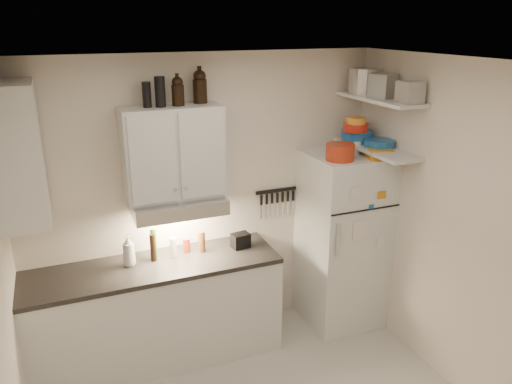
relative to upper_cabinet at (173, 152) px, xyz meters
name	(u,v)px	position (x,y,z in m)	size (l,w,h in m)	color
ceiling	(276,64)	(0.30, -1.33, 0.78)	(3.20, 3.00, 0.02)	white
back_wall	(205,201)	(0.30, 0.18, -0.53)	(3.20, 0.02, 2.60)	beige
right_wall	(469,237)	(1.91, -1.33, -0.53)	(0.02, 3.00, 2.60)	beige
base_cabinet	(157,315)	(-0.25, -0.14, -1.39)	(2.10, 0.60, 0.88)	silver
countertop	(153,267)	(-0.25, -0.14, -0.93)	(2.10, 0.62, 0.04)	black
upper_cabinet	(173,152)	(0.00, 0.00, 0.00)	(0.80, 0.33, 0.75)	silver
side_cabinet	(17,155)	(-1.14, -0.14, 0.12)	(0.33, 0.55, 1.00)	silver
range_hood	(178,205)	(0.00, -0.06, -0.44)	(0.76, 0.46, 0.12)	silver
fridge	(342,240)	(1.55, -0.18, -0.98)	(0.70, 0.68, 1.70)	silver
shelf_hi	(380,99)	(1.75, -0.31, 0.38)	(0.30, 0.95, 0.03)	silver
shelf_lo	(376,149)	(1.75, -0.31, -0.07)	(0.30, 0.95, 0.03)	silver
knife_strip	(277,190)	(1.00, 0.15, -0.51)	(0.42, 0.02, 0.03)	black
dutch_oven	(340,152)	(1.37, -0.33, -0.05)	(0.25, 0.25, 0.14)	#A62A13
book_stack	(378,152)	(1.74, -0.37, -0.08)	(0.20, 0.26, 0.09)	orange
spice_jar	(357,147)	(1.64, -0.19, -0.07)	(0.07, 0.07, 0.11)	silver
stock_pot	(365,81)	(1.78, -0.03, 0.50)	(0.31, 0.31, 0.22)	silver
tin_a	(383,86)	(1.76, -0.33, 0.49)	(0.20, 0.18, 0.20)	#AAAAAD
tin_b	(410,92)	(1.78, -0.66, 0.47)	(0.17, 0.17, 0.17)	#AAAAAD
bowl_teal	(357,136)	(1.70, -0.08, 0.01)	(0.28, 0.28, 0.11)	#1A5492
bowl_orange	(356,127)	(1.65, -0.12, 0.10)	(0.23, 0.23, 0.07)	red
bowl_yellow	(356,121)	(1.65, -0.12, 0.16)	(0.18, 0.18, 0.06)	orange
plates	(379,143)	(1.78, -0.32, -0.02)	(0.27, 0.27, 0.07)	#1A5492
growler_a	(178,91)	(0.06, -0.01, 0.49)	(0.10, 0.10, 0.23)	black
growler_b	(200,86)	(0.26, 0.06, 0.51)	(0.12, 0.12, 0.27)	black
thermos_a	(160,92)	(-0.08, -0.02, 0.49)	(0.08, 0.08, 0.23)	black
thermos_b	(147,95)	(-0.18, 0.00, 0.47)	(0.07, 0.07, 0.19)	black
soap_bottle	(128,249)	(-0.43, -0.07, -0.75)	(0.12, 0.12, 0.30)	silver
pepper_mill	(202,241)	(0.20, -0.04, -0.81)	(0.06, 0.06, 0.19)	brown
oil_bottle	(154,243)	(-0.21, -0.02, -0.77)	(0.05, 0.05, 0.27)	#42731C
vinegar_bottle	(153,248)	(-0.23, -0.06, -0.78)	(0.05, 0.05, 0.24)	black
clear_bottle	(173,247)	(-0.05, -0.04, -0.82)	(0.06, 0.06, 0.17)	silver
red_jar	(187,245)	(0.07, 0.01, -0.84)	(0.06, 0.06, 0.12)	#A62A13
caddy	(241,240)	(0.54, -0.09, -0.84)	(0.15, 0.11, 0.13)	black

